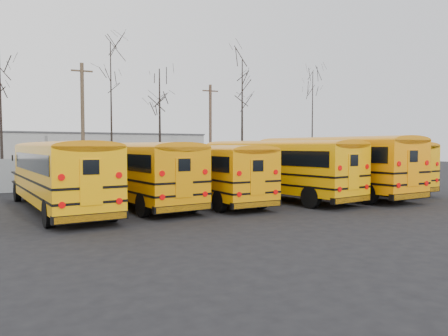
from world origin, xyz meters
TOP-DOWN VIEW (x-y plane):
  - ground at (0.00, 0.00)m, footprint 120.00×120.00m
  - fence at (0.00, 12.00)m, footprint 40.00×0.04m
  - distant_building at (2.00, 32.00)m, footprint 22.00×8.00m
  - bus_a at (-8.65, 2.53)m, footprint 2.60×10.82m
  - bus_b at (-5.23, 2.80)m, footprint 2.65×10.70m
  - bus_c at (-1.85, 2.02)m, footprint 2.96×10.32m
  - bus_d at (1.79, 1.24)m, footprint 3.42×11.24m
  - bus_e at (5.38, 0.85)m, footprint 2.95×11.92m
  - bus_f at (8.48, 1.78)m, footprint 2.76×10.88m
  - utility_pole_left at (-3.46, 18.55)m, footprint 1.64×0.36m
  - utility_pole_right at (6.94, 16.35)m, footprint 1.43×0.31m
  - tree_2 at (-9.45, 16.32)m, footprint 0.26×0.26m
  - tree_3 at (-2.11, 15.65)m, footprint 0.26×0.26m
  - tree_4 at (2.88, 17.99)m, footprint 0.26×0.26m
  - tree_5 at (10.58, 16.72)m, footprint 0.26×0.26m
  - tree_6 at (17.88, 15.11)m, footprint 0.26×0.26m

SIDE VIEW (x-z plane):
  - ground at x=0.00m, z-range 0.00..0.00m
  - fence at x=0.00m, z-range 0.00..2.00m
  - bus_c at x=-1.85m, z-range 0.24..3.10m
  - bus_b at x=-5.23m, z-range 0.26..3.23m
  - bus_a at x=-8.65m, z-range 0.26..3.27m
  - bus_f at x=8.48m, z-range 0.26..3.28m
  - bus_d at x=1.79m, z-range 0.27..3.37m
  - bus_e at x=5.38m, z-range 0.28..3.60m
  - distant_building at x=2.00m, z-range 0.00..4.00m
  - utility_pole_right at x=6.94m, z-range 0.11..8.17m
  - tree_4 at x=2.88m, z-range 0.00..9.30m
  - utility_pole_left at x=-3.46m, z-range 0.13..9.35m
  - tree_2 at x=-9.45m, z-range 0.00..9.58m
  - tree_6 at x=17.88m, z-range 0.00..10.02m
  - tree_3 at x=-2.11m, z-range 0.00..10.50m
  - tree_5 at x=10.58m, z-range 0.00..10.67m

